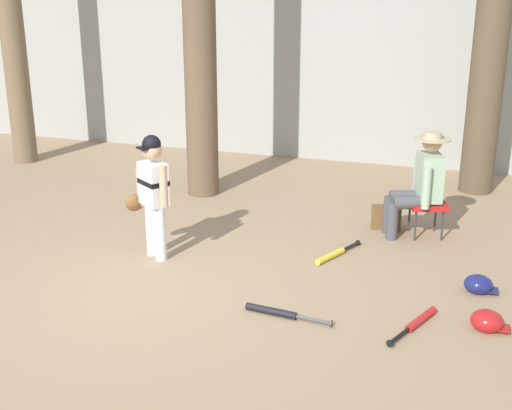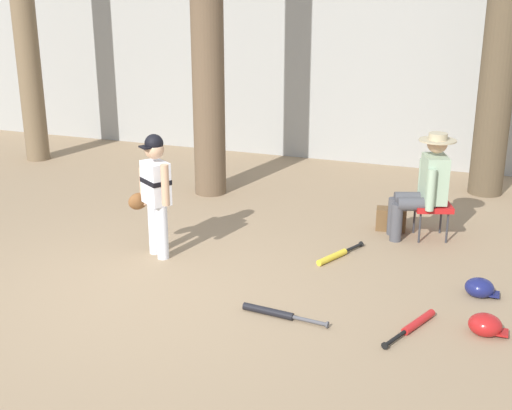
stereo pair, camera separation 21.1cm
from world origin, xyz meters
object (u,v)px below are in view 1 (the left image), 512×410
Objects in this scene: bat_black_composite at (278,312)px; batting_helmet_navy at (479,284)px; bat_yellow_trainer at (334,254)px; batting_helmet_red at (487,321)px; young_ballplayer at (152,189)px; folding_stool at (427,205)px; tree_far_left at (11,19)px; handbag_beside_stool at (386,217)px; seated_spectator at (420,182)px; bat_red_barrel at (418,322)px; tree_behind_spectator at (489,57)px.

batting_helmet_navy reaches higher than bat_black_composite.
batting_helmet_red reaches higher than bat_yellow_trainer.
young_ballplayer is 3.06m from folding_stool.
bat_black_composite is at bearing -35.27° from tree_far_left.
handbag_beside_stool is 0.07× the size of tree_far_left.
bat_yellow_trainer is (-0.75, -0.92, -0.61)m from seated_spectator.
bat_black_composite and bat_yellow_trainer have the same top height.
seated_spectator is 0.64m from handbag_beside_stool.
tree_far_left is (-3.71, 2.89, 1.44)m from young_ballplayer.
seated_spectator reaches higher than bat_red_barrel.
folding_stool is at bearing 108.41° from batting_helmet_red.
tree_far_left is 7.68m from bat_red_barrel.
bat_black_composite and bat_red_barrel have the same top height.
seated_spectator is 3.53× the size of handbag_beside_stool.
batting_helmet_navy is at bearing -65.67° from folding_stool.
folding_stool is 0.64× the size of bat_black_composite.
folding_stool is 0.73× the size of bat_yellow_trainer.
bat_red_barrel is (0.59, -2.27, -0.10)m from handbag_beside_stool.
bat_red_barrel is 1.56m from bat_yellow_trainer.
bat_yellow_trainer is at bearing 144.06° from batting_helmet_red.
seated_spectator is 1.58m from batting_helmet_navy.
batting_helmet_navy is (1.64, 1.04, 0.04)m from bat_black_composite.
tree_behind_spectator reaches higher than young_ballplayer.
batting_helmet_red is at bearing -87.42° from tree_behind_spectator.
tree_far_left reaches higher than batting_helmet_red.
seated_spectator reaches higher than folding_stool.
seated_spectator is at bearing 68.12° from bat_black_composite.
tree_behind_spectator is at bearing 62.72° from handbag_beside_stool.
young_ballplayer is 1.65× the size of bat_black_composite.
batting_helmet_red reaches higher than batting_helmet_navy.
handbag_beside_stool is 1.13m from bat_yellow_trainer.
tree_behind_spectator is at bearing 65.14° from bat_yellow_trainer.
batting_helmet_navy is at bearing 3.10° from young_ballplayer.
young_ballplayer is 4.92m from tree_far_left.
batting_helmet_red is at bearing 10.35° from bat_black_composite.
batting_helmet_red reaches higher than bat_black_composite.
young_ballplayer is at bearing -37.93° from tree_far_left.
tree_behind_spectator is 8.36× the size of folding_stool.
seated_spectator is (2.53, 1.48, -0.10)m from young_ballplayer.
handbag_beside_stool is at bearing 36.71° from young_ballplayer.
young_ballplayer is 4.07× the size of batting_helmet_red.
seated_spectator is 3.74× the size of batting_helmet_red.
batting_helmet_navy is at bearing 96.40° from batting_helmet_red.
batting_helmet_navy is (0.70, -1.31, -0.56)m from seated_spectator.
bat_yellow_trainer is (-1.35, -2.92, -1.77)m from tree_behind_spectator.
seated_spectator is 1.72× the size of bat_yellow_trainer.
handbag_beside_stool reaches higher than batting_helmet_navy.
handbag_beside_stool reaches higher than bat_yellow_trainer.
folding_stool is 1.49× the size of handbag_beside_stool.
batting_helmet_navy is at bearing -14.98° from bat_yellow_trainer.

